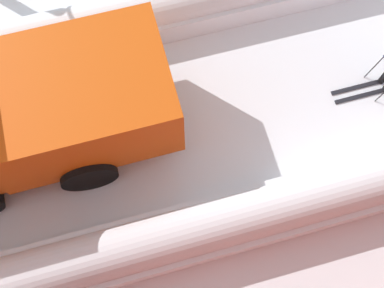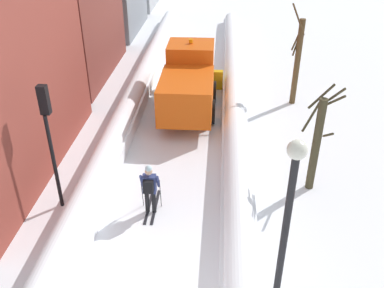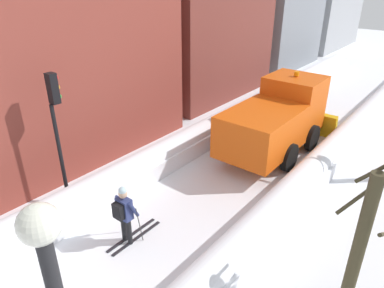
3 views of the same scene
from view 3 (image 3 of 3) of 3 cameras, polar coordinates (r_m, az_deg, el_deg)
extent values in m
plane|color=white|center=(14.36, 9.76, -2.65)|extent=(80.00, 80.00, 0.00)
cube|color=white|center=(15.37, 1.98, 1.10)|extent=(1.10, 36.00, 0.64)
cylinder|color=white|center=(15.24, 2.00, 2.19)|extent=(0.90, 34.20, 0.90)
cube|color=white|center=(13.42, 18.91, -4.60)|extent=(1.10, 36.00, 0.57)
cylinder|color=white|center=(13.28, 19.09, -3.54)|extent=(0.90, 34.20, 0.90)
cube|color=brown|center=(15.99, -24.85, 13.86)|extent=(7.72, 9.78, 8.11)
cube|color=#DB510F|center=(13.61, 11.14, 2.12)|extent=(2.30, 3.40, 1.60)
cube|color=#DB510F|center=(15.78, 15.95, 6.37)|extent=(2.20, 2.00, 2.30)
cube|color=black|center=(16.48, 17.54, 8.85)|extent=(1.85, 0.06, 1.01)
cube|color=gold|center=(17.38, 17.29, 3.77)|extent=(3.20, 0.46, 1.13)
cylinder|color=orange|center=(15.42, 16.54, 10.81)|extent=(0.20, 0.20, 0.18)
cylinder|color=black|center=(16.39, 11.37, 3.11)|extent=(0.25, 1.10, 1.10)
cylinder|color=black|center=(15.59, 18.80, 0.93)|extent=(0.25, 1.10, 1.10)
cylinder|color=black|center=(14.62, 7.28, 0.50)|extent=(0.25, 1.10, 1.10)
cylinder|color=black|center=(13.72, 15.44, -2.12)|extent=(0.25, 1.10, 1.10)
cylinder|color=black|center=(10.26, -10.93, -13.20)|extent=(0.14, 0.14, 0.82)
cylinder|color=black|center=(10.12, -10.08, -13.74)|extent=(0.14, 0.14, 0.82)
cube|color=navy|center=(9.75, -10.86, -10.21)|extent=(0.42, 0.26, 0.62)
cube|color=black|center=(9.63, -11.82, -10.61)|extent=(0.32, 0.16, 0.44)
sphere|color=tan|center=(9.48, -11.10, -7.92)|extent=(0.24, 0.24, 0.24)
sphere|color=silver|center=(9.43, -11.15, -7.41)|extent=(0.22, 0.22, 0.22)
cylinder|color=navy|center=(9.95, -11.44, -9.22)|extent=(0.09, 0.33, 0.56)
cylinder|color=navy|center=(9.62, -9.38, -10.40)|extent=(0.09, 0.33, 0.56)
cube|color=black|center=(10.63, -9.71, -14.22)|extent=(0.09, 1.80, 0.03)
cube|color=black|center=(10.50, -8.87, -14.74)|extent=(0.09, 1.80, 0.03)
cylinder|color=#262628|center=(10.37, -10.81, -11.37)|extent=(0.02, 0.19, 1.19)
cylinder|color=#262628|center=(10.00, -8.47, -12.77)|extent=(0.02, 0.19, 1.19)
cylinder|color=black|center=(11.71, -20.44, -1.76)|extent=(0.12, 0.12, 3.35)
cube|color=black|center=(11.01, -21.55, 8.33)|extent=(0.28, 0.24, 0.90)
sphere|color=red|center=(10.99, -21.21, 9.91)|extent=(0.18, 0.18, 0.18)
sphere|color=gold|center=(11.07, -20.98, 8.52)|extent=(0.18, 0.18, 0.18)
sphere|color=green|center=(11.15, -20.75, 7.16)|extent=(0.18, 0.18, 0.18)
sphere|color=silver|center=(3.48, -23.42, -11.79)|extent=(0.40, 0.40, 0.40)
cylinder|color=#3D3723|center=(8.42, 25.44, -14.35)|extent=(0.28, 0.28, 3.43)
cylinder|color=#3D3723|center=(8.11, 25.57, -7.55)|extent=(0.70, 0.82, 0.83)
cylinder|color=#3D3723|center=(7.75, 28.12, -3.54)|extent=(0.80, 0.16, 0.89)
cylinder|color=#3D3723|center=(8.15, 28.28, -12.75)|extent=(0.09, 0.99, 0.68)
camera|label=1|loc=(14.04, -5.67, 34.91)|focal=42.90mm
camera|label=2|loc=(7.39, -111.34, 7.82)|focal=39.37mm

